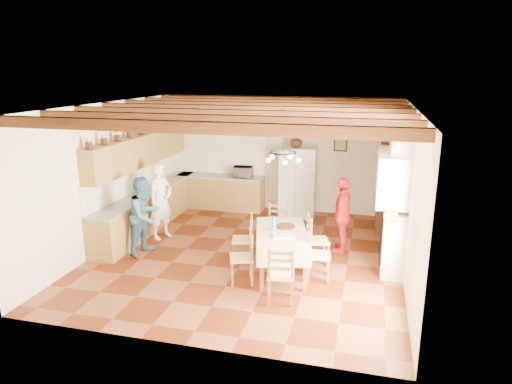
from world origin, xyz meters
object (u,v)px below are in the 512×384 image
hutch (389,185)px  chair_end_far (276,228)px  person_man (161,201)px  refrigerator (298,182)px  microwave (243,172)px  chair_right_far (318,239)px  chair_left_far (243,239)px  chair_right_near (319,254)px  person_woman_blue (145,216)px  dining_table (282,237)px  person_woman_red (342,215)px  chair_left_near (241,257)px  chair_end_near (281,274)px

hutch → chair_end_far: bearing=-140.4°
chair_end_far → person_man: 2.63m
refrigerator → microwave: bearing=171.7°
chair_right_far → person_man: (-3.52, 0.53, 0.37)m
chair_end_far → microwave: microwave is taller
hutch → chair_left_far: hutch is taller
hutch → microwave: 3.72m
chair_left_far → chair_end_far: bearing=133.4°
chair_right_near → person_man: size_ratio=0.56×
chair_right_near → person_woman_blue: size_ratio=0.60×
dining_table → refrigerator: bearing=94.4°
dining_table → chair_end_far: 1.11m
dining_table → person_man: person_man is taller
dining_table → person_man: 3.13m
refrigerator → microwave: 1.48m
chair_right_far → person_man: person_man is taller
chair_end_far → chair_right_near: bearing=-47.9°
dining_table → microwave: 3.98m
dining_table → chair_end_far: bearing=106.9°
refrigerator → chair_end_far: refrigerator is taller
chair_right_far → microwave: 3.84m
hutch → chair_right_far: hutch is taller
person_woman_red → chair_left_far: bearing=-56.8°
chair_right_near → refrigerator: bearing=10.2°
person_man → microwave: (1.19, 2.46, 0.19)m
chair_left_near → person_woman_red: 2.47m
dining_table → chair_left_near: chair_left_near is taller
chair_left_far → chair_end_far: same height
chair_right_near → chair_end_far: 1.57m
hutch → chair_right_near: (-1.22, -3.12, -0.57)m
chair_left_far → chair_left_near: bearing=-0.2°
chair_left_far → chair_end_near: bearing=22.5°
chair_left_near → dining_table: bearing=115.8°
chair_right_near → person_woman_red: person_woman_red is taller
chair_left_far → person_man: 2.31m
chair_right_near → chair_right_far: (-0.11, 0.71, 0.00)m
chair_left_near → chair_end_near: 0.95m
dining_table → chair_left_far: size_ratio=2.01×
refrigerator → person_woman_blue: (-2.58, -3.23, -0.09)m
chair_left_far → refrigerator: bearing=155.7°
chair_left_far → hutch: bearing=120.1°
chair_left_near → person_man: person_man is taller
dining_table → chair_right_near: (0.71, -0.14, -0.21)m
dining_table → chair_end_near: bearing=-79.3°
chair_right_far → chair_left_near: bearing=116.4°
hutch → person_man: size_ratio=1.23×
chair_left_far → microwave: 3.48m
chair_end_near → microwave: 5.08m
microwave → chair_left_near: bearing=-78.1°
chair_left_near → chair_right_near: (1.31, 0.45, 0.00)m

